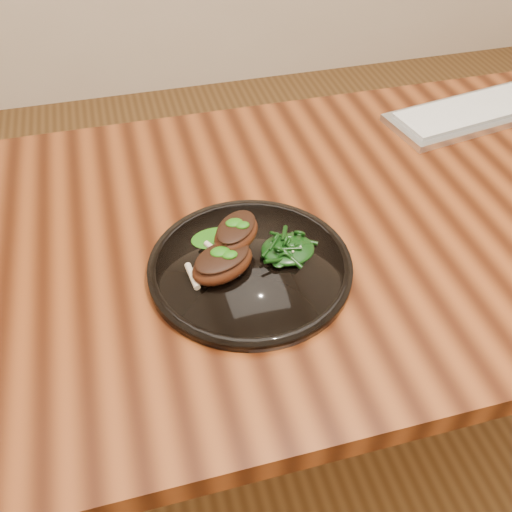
# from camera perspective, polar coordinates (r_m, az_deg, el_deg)

# --- Properties ---
(desk) EXTENTS (1.60, 0.80, 0.75)m
(desk) POSITION_cam_1_polar(r_m,az_deg,el_deg) (1.07, 11.25, 1.29)
(desk) COLOR #341306
(desk) RESTS_ON ground
(plate) EXTENTS (0.31, 0.31, 0.02)m
(plate) POSITION_cam_1_polar(r_m,az_deg,el_deg) (0.87, -0.59, -1.06)
(plate) COLOR black
(plate) RESTS_ON desk
(lamb_chop_front) EXTENTS (0.12, 0.10, 0.05)m
(lamb_chop_front) POSITION_cam_1_polar(r_m,az_deg,el_deg) (0.83, -3.41, -0.66)
(lamb_chop_front) COLOR #471E0D
(lamb_chop_front) RESTS_ON plate
(lamb_chop_back) EXTENTS (0.10, 0.11, 0.04)m
(lamb_chop_back) POSITION_cam_1_polar(r_m,az_deg,el_deg) (0.86, -2.03, 2.36)
(lamb_chop_back) COLOR #471E0D
(lamb_chop_back) RESTS_ON plate
(herb_smear) EXTENTS (0.08, 0.05, 0.00)m
(herb_smear) POSITION_cam_1_polar(r_m,az_deg,el_deg) (0.90, -4.05, 1.81)
(herb_smear) COLOR #114E08
(herb_smear) RESTS_ON plate
(greens_heap) EXTENTS (0.08, 0.08, 0.03)m
(greens_heap) POSITION_cam_1_polar(r_m,az_deg,el_deg) (0.87, 3.20, 0.94)
(greens_heap) COLOR black
(greens_heap) RESTS_ON plate
(keyboard) EXTENTS (0.48, 0.21, 0.02)m
(keyboard) POSITION_cam_1_polar(r_m,az_deg,el_deg) (1.36, 22.26, 13.50)
(keyboard) COLOR silver
(keyboard) RESTS_ON desk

